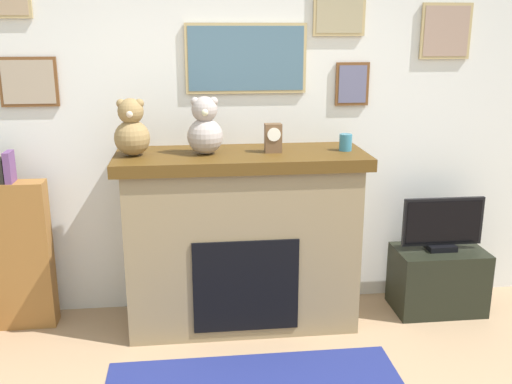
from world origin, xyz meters
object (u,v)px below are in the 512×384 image
(candle_jar, at_px, (346,142))
(teddy_bear_tan, at_px, (205,128))
(fireplace, at_px, (242,239))
(mantel_clock, at_px, (273,138))
(bookshelf, at_px, (14,250))
(teddy_bear_brown, at_px, (132,130))
(tv_stand, at_px, (438,279))
(television, at_px, (443,225))

(candle_jar, xyz_separation_m, teddy_bear_tan, (-0.94, -0.00, 0.11))
(fireplace, relative_size, mantel_clock, 8.69)
(bookshelf, distance_m, candle_jar, 2.37)
(candle_jar, bearing_deg, mantel_clock, -179.86)
(candle_jar, relative_size, teddy_bear_tan, 0.30)
(teddy_bear_tan, bearing_deg, teddy_bear_brown, 180.00)
(fireplace, bearing_deg, tv_stand, -0.04)
(bookshelf, height_order, candle_jar, candle_jar)
(tv_stand, xyz_separation_m, mantel_clock, (-1.24, -0.02, 1.08))
(mantel_clock, height_order, teddy_bear_tan, teddy_bear_tan)
(tv_stand, relative_size, television, 1.09)
(tv_stand, distance_m, teddy_bear_brown, 2.44)
(teddy_bear_brown, distance_m, teddy_bear_tan, 0.47)
(teddy_bear_brown, xyz_separation_m, teddy_bear_tan, (0.47, -0.00, 0.00))
(candle_jar, bearing_deg, tv_stand, 1.28)
(television, bearing_deg, candle_jar, -178.83)
(teddy_bear_brown, bearing_deg, candle_jar, 0.02)
(bookshelf, xyz_separation_m, teddy_bear_tan, (1.32, -0.12, 0.83))
(tv_stand, bearing_deg, candle_jar, -178.72)
(mantel_clock, relative_size, teddy_bear_brown, 0.52)
(fireplace, height_order, mantel_clock, mantel_clock)
(bookshelf, xyz_separation_m, tv_stand, (3.00, -0.10, -0.33))
(television, height_order, teddy_bear_brown, teddy_bear_brown)
(fireplace, distance_m, bookshelf, 1.56)
(tv_stand, bearing_deg, teddy_bear_tan, -179.42)
(tv_stand, height_order, mantel_clock, mantel_clock)
(candle_jar, bearing_deg, bookshelf, 177.04)
(teddy_bear_brown, bearing_deg, teddy_bear_tan, -0.00)
(candle_jar, distance_m, teddy_bear_tan, 0.95)
(tv_stand, relative_size, candle_jar, 5.71)
(candle_jar, bearing_deg, fireplace, 178.56)
(candle_jar, bearing_deg, television, 1.17)
(fireplace, height_order, teddy_bear_tan, teddy_bear_tan)
(candle_jar, distance_m, teddy_bear_brown, 1.41)
(fireplace, xyz_separation_m, mantel_clock, (0.21, -0.02, 0.70))
(bookshelf, bearing_deg, candle_jar, -2.96)
(tv_stand, relative_size, teddy_bear_tan, 1.71)
(bookshelf, relative_size, tv_stand, 1.95)
(bookshelf, height_order, mantel_clock, mantel_clock)
(teddy_bear_brown, bearing_deg, fireplace, 1.48)
(television, bearing_deg, teddy_bear_tan, -179.47)
(bookshelf, relative_size, teddy_bear_brown, 3.40)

